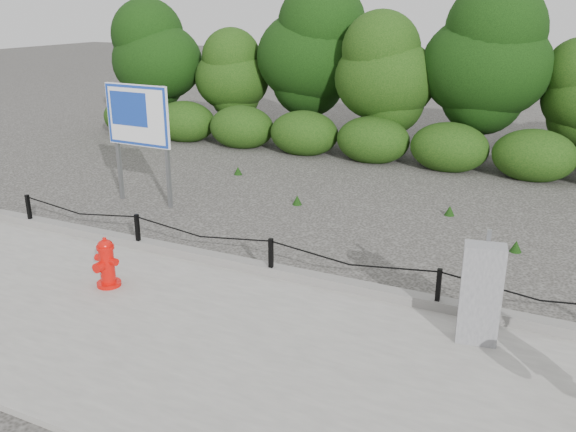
# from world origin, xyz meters

# --- Properties ---
(ground) EXTENTS (90.00, 90.00, 0.00)m
(ground) POSITION_xyz_m (0.00, 0.00, 0.00)
(ground) COLOR #2D2B28
(ground) RESTS_ON ground
(sidewalk) EXTENTS (14.00, 4.00, 0.08)m
(sidewalk) POSITION_xyz_m (0.00, -2.00, 0.04)
(sidewalk) COLOR gray
(sidewalk) RESTS_ON ground
(curb) EXTENTS (14.00, 0.22, 0.14)m
(curb) POSITION_xyz_m (0.00, 0.05, 0.15)
(curb) COLOR slate
(curb) RESTS_ON sidewalk
(chain_barrier) EXTENTS (10.06, 0.06, 0.60)m
(chain_barrier) POSITION_xyz_m (0.00, 0.00, 0.46)
(chain_barrier) COLOR black
(chain_barrier) RESTS_ON sidewalk
(treeline) EXTENTS (20.25, 3.80, 4.87)m
(treeline) POSITION_xyz_m (0.77, 8.92, 2.53)
(treeline) COLOR black
(treeline) RESTS_ON ground
(fire_hydrant) EXTENTS (0.39, 0.40, 0.75)m
(fire_hydrant) POSITION_xyz_m (-1.97, -1.34, 0.44)
(fire_hydrant) COLOR red
(fire_hydrant) RESTS_ON sidewalk
(utility_cabinet) EXTENTS (0.52, 0.38, 1.38)m
(utility_cabinet) POSITION_xyz_m (3.11, -0.57, 0.71)
(utility_cabinet) COLOR #959598
(utility_cabinet) RESTS_ON sidewalk
(advertising_sign) EXTENTS (1.54, 0.17, 2.46)m
(advertising_sign) POSITION_xyz_m (-4.12, 2.18, 1.74)
(advertising_sign) COLOR slate
(advertising_sign) RESTS_ON ground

